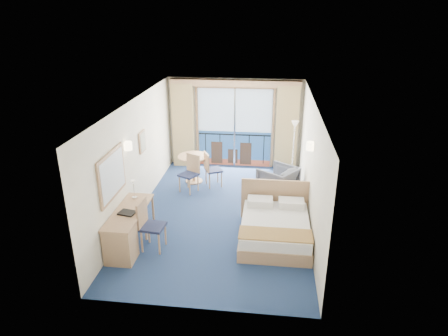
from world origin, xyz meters
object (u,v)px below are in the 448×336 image
nightstand (295,197)px  floor_lamp (294,135)px  desk_chair (148,222)px  desk (122,237)px  table_chair_b (191,171)px  round_table (194,162)px  table_chair_a (211,168)px  armchair (278,181)px  bed (275,227)px

nightstand → floor_lamp: (0.01, 2.11, 0.94)m
nightstand → desk_chair: bearing=-145.4°
desk → table_chair_b: 3.28m
nightstand → round_table: size_ratio=0.71×
floor_lamp → table_chair_a: (-2.25, -1.02, -0.70)m
floor_lamp → table_chair_b: bearing=-153.6°
desk → table_chair_b: bearing=77.3°
nightstand → desk: desk is taller
table_chair_b → armchair: bearing=28.0°
round_table → table_chair_b: bearing=-87.1°
table_chair_a → round_table: bearing=39.0°
desk_chair → table_chair_a: desk_chair is taller
armchair → floor_lamp: 1.67m
round_table → table_chair_a: (0.52, -0.25, -0.04)m
round_table → table_chair_a: bearing=-25.7°
table_chair_a → table_chair_b: 0.59m
round_table → bed: bearing=-50.7°
desk_chair → round_table: (0.26, 3.42, -0.01)m
nightstand → round_table: (-2.76, 1.33, 0.28)m
table_chair_b → floor_lamp: bearing=54.6°
bed → table_chair_b: (-2.24, 2.19, 0.29)m
nightstand → desk: (-3.45, -2.45, 0.13)m
bed → desk_chair: (-2.54, -0.65, 0.32)m
nightstand → table_chair_a: size_ratio=0.63×
desk → round_table: bearing=79.7°
armchair → table_chair_a: (-1.82, 0.35, 0.16)m
armchair → nightstand: bearing=65.4°
table_chair_a → armchair: bearing=-126.2°
armchair → desk: bearing=-8.1°
armchair → desk: (-3.03, -3.19, 0.04)m
nightstand → armchair: bearing=119.9°
desk → desk_chair: bearing=40.2°
desk → table_chair_a: bearing=71.1°
nightstand → desk: size_ratio=0.37×
desk → table_chair_a: 3.74m
bed → nightstand: (0.49, 1.44, 0.03)m
desk → armchair: bearing=46.5°
desk_chair → table_chair_b: (0.29, 2.84, -0.03)m
floor_lamp → round_table: (-2.77, -0.77, -0.66)m
desk → desk_chair: 0.58m
desk → table_chair_a: (1.21, 3.53, 0.12)m
armchair → desk_chair: 3.85m
nightstand → desk_chair: 3.69m
bed → desk_chair: bearing=-165.7°
bed → floor_lamp: 3.71m
floor_lamp → desk: (-3.46, -4.56, -0.82)m
armchair → round_table: 2.42m
bed → table_chair_b: 3.15m
armchair → desk_chair: desk_chair is taller
armchair → floor_lamp: size_ratio=0.52×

